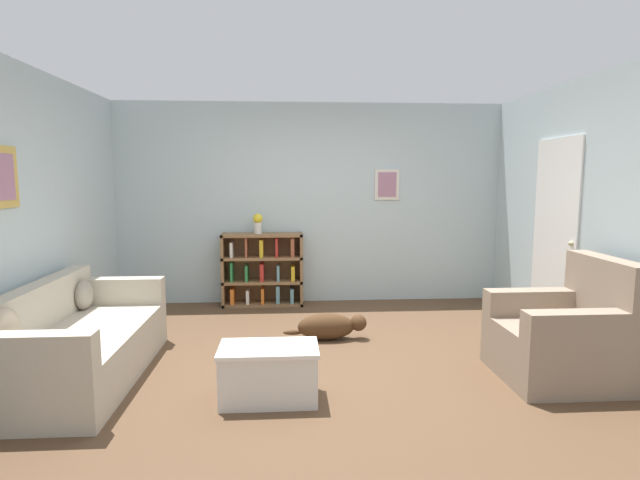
# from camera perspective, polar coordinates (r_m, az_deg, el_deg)

# --- Properties ---
(ground_plane) EXTENTS (14.00, 14.00, 0.00)m
(ground_plane) POSITION_cam_1_polar(r_m,az_deg,el_deg) (4.64, 0.33, -13.62)
(ground_plane) COLOR brown
(wall_back) EXTENTS (5.60, 0.13, 2.60)m
(wall_back) POSITION_cam_1_polar(r_m,az_deg,el_deg) (6.59, -1.04, 4.18)
(wall_back) COLOR silver
(wall_back) RESTS_ON ground_plane
(wall_left) EXTENTS (0.13, 5.00, 2.60)m
(wall_left) POSITION_cam_1_polar(r_m,az_deg,el_deg) (4.88, -31.10, 2.10)
(wall_left) COLOR silver
(wall_left) RESTS_ON ground_plane
(wall_right) EXTENTS (0.16, 5.00, 2.60)m
(wall_right) POSITION_cam_1_polar(r_m,az_deg,el_deg) (5.21, 29.57, 2.35)
(wall_right) COLOR silver
(wall_right) RESTS_ON ground_plane
(couch) EXTENTS (0.88, 1.91, 0.79)m
(couch) POSITION_cam_1_polar(r_m,az_deg,el_deg) (4.60, -26.10, -10.68)
(couch) COLOR #B7AD99
(couch) RESTS_ON ground_plane
(bookshelf) EXTENTS (1.03, 0.30, 0.93)m
(bookshelf) POSITION_cam_1_polar(r_m,az_deg,el_deg) (6.49, -6.52, -3.42)
(bookshelf) COLOR olive
(bookshelf) RESTS_ON ground_plane
(recliner_chair) EXTENTS (0.93, 0.90, 1.00)m
(recliner_chair) POSITION_cam_1_polar(r_m,az_deg,el_deg) (4.62, 26.28, -9.86)
(recliner_chair) COLOR gray
(recliner_chair) RESTS_ON ground_plane
(coffee_table) EXTENTS (0.73, 0.43, 0.41)m
(coffee_table) POSITION_cam_1_polar(r_m,az_deg,el_deg) (3.84, -5.87, -14.71)
(coffee_table) COLOR silver
(coffee_table) RESTS_ON ground_plane
(dog) EXTENTS (0.86, 0.24, 0.27)m
(dog) POSITION_cam_1_polar(r_m,az_deg,el_deg) (5.16, 1.07, -9.82)
(dog) COLOR #472D19
(dog) RESTS_ON ground_plane
(vase) EXTENTS (0.12, 0.12, 0.25)m
(vase) POSITION_cam_1_polar(r_m,az_deg,el_deg) (6.39, -7.12, 2.02)
(vase) COLOR silver
(vase) RESTS_ON bookshelf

